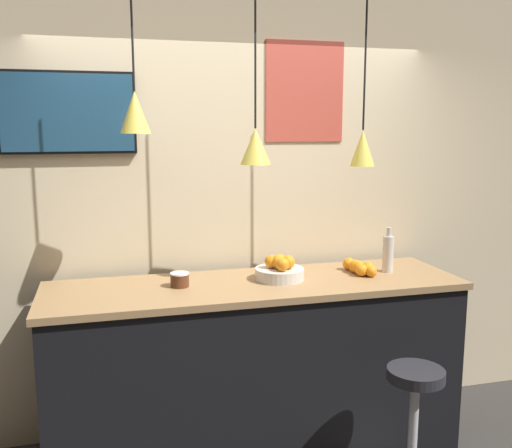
# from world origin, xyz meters

# --- Properties ---
(back_wall) EXTENTS (8.00, 0.06, 2.90)m
(back_wall) POSITION_xyz_m (0.00, 1.14, 1.45)
(back_wall) COLOR beige
(back_wall) RESTS_ON ground_plane
(service_counter) EXTENTS (2.46, 0.70, 1.08)m
(service_counter) POSITION_xyz_m (0.00, 0.68, 0.54)
(service_counter) COLOR black
(service_counter) RESTS_ON ground_plane
(bar_stool) EXTENTS (0.39, 0.39, 0.74)m
(bar_stool) POSITION_xyz_m (0.69, 0.03, 0.45)
(bar_stool) COLOR #B7B7BC
(bar_stool) RESTS_ON ground_plane
(fruit_bowl) EXTENTS (0.29, 0.29, 0.15)m
(fruit_bowl) POSITION_xyz_m (0.15, 0.70, 1.14)
(fruit_bowl) COLOR beige
(fruit_bowl) RESTS_ON service_counter
(orange_pile) EXTENTS (0.14, 0.27, 0.08)m
(orange_pile) POSITION_xyz_m (0.68, 0.70, 1.12)
(orange_pile) COLOR orange
(orange_pile) RESTS_ON service_counter
(juice_bottle) EXTENTS (0.07, 0.07, 0.29)m
(juice_bottle) POSITION_xyz_m (0.87, 0.71, 1.20)
(juice_bottle) COLOR silver
(juice_bottle) RESTS_ON service_counter
(spread_jar) EXTENTS (0.11, 0.11, 0.08)m
(spread_jar) POSITION_xyz_m (-0.45, 0.71, 1.12)
(spread_jar) COLOR #562D19
(spread_jar) RESTS_ON service_counter
(pendant_lamp_left) EXTENTS (0.16, 0.16, 0.85)m
(pendant_lamp_left) POSITION_xyz_m (-0.67, 0.70, 2.07)
(pendant_lamp_left) COLOR black
(pendant_lamp_middle) EXTENTS (0.18, 0.18, 1.03)m
(pendant_lamp_middle) POSITION_xyz_m (0.00, 0.70, 1.88)
(pendant_lamp_middle) COLOR black
(pendant_lamp_right) EXTENTS (0.15, 0.15, 1.05)m
(pendant_lamp_right) POSITION_xyz_m (0.67, 0.70, 1.87)
(pendant_lamp_right) COLOR black
(mounted_tv) EXTENTS (0.78, 0.04, 0.48)m
(mounted_tv) POSITION_xyz_m (-1.03, 1.09, 2.07)
(mounted_tv) COLOR black
(wall_poster) EXTENTS (0.53, 0.01, 0.64)m
(wall_poster) POSITION_xyz_m (0.44, 1.11, 2.21)
(wall_poster) COLOR #C64C3D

